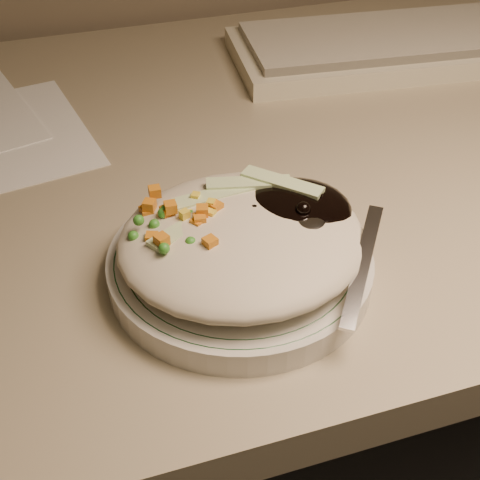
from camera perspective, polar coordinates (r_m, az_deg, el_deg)
name	(u,v)px	position (r m, az deg, el deg)	size (l,w,h in m)	color
desk	(272,276)	(0.84, 2.73, -3.10)	(1.40, 0.70, 0.74)	gray
plate	(240,265)	(0.53, 0.00, -2.17)	(0.21, 0.21, 0.02)	silver
plate_rim	(240,256)	(0.53, 0.00, -1.35)	(0.20, 0.20, 0.00)	#144723
meal	(246,234)	(0.51, 0.48, 0.53)	(0.21, 0.19, 0.05)	beige
keyboard	(421,43)	(0.93, 15.18, 15.94)	(0.50, 0.22, 0.03)	beige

